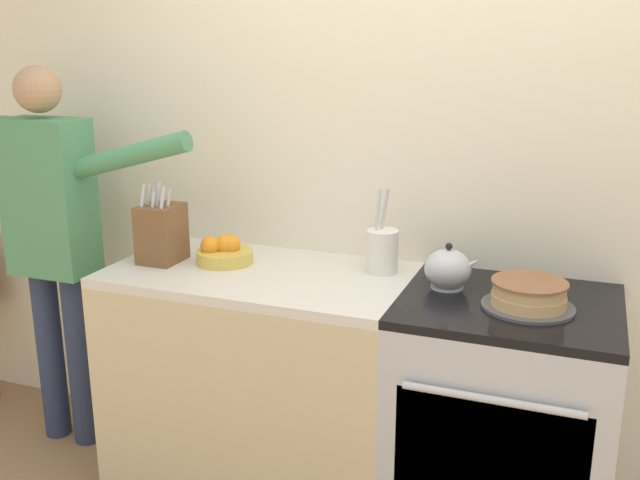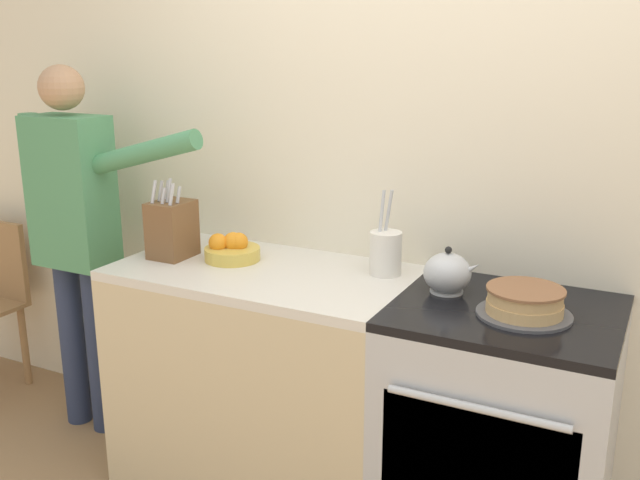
% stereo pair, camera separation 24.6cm
% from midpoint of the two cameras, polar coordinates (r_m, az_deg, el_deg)
% --- Properties ---
extents(wall_back, '(8.00, 0.04, 2.60)m').
position_cam_midpoint_polar(wall_back, '(2.62, 7.81, 6.68)').
color(wall_back, silver).
rests_on(wall_back, ground_plane).
extents(counter_cabinet, '(1.10, 0.62, 0.89)m').
position_cam_midpoint_polar(counter_cabinet, '(2.80, -7.27, -11.15)').
color(counter_cabinet, beige).
rests_on(counter_cabinet, ground_plane).
extents(stove_range, '(0.70, 0.66, 0.89)m').
position_cam_midpoint_polar(stove_range, '(2.54, 11.49, -14.32)').
color(stove_range, '#B7BABF').
rests_on(stove_range, ground_plane).
extents(layer_cake, '(0.29, 0.29, 0.09)m').
position_cam_midpoint_polar(layer_cake, '(2.30, 13.45, -4.39)').
color(layer_cake, '#4C4C51').
rests_on(layer_cake, stove_range).
extents(tea_kettle, '(0.19, 0.16, 0.16)m').
position_cam_midpoint_polar(tea_kettle, '(2.43, 7.41, -2.37)').
color(tea_kettle, '#B7BABF').
rests_on(tea_kettle, stove_range).
extents(knife_block, '(0.14, 0.17, 0.31)m').
position_cam_midpoint_polar(knife_block, '(2.79, -15.06, 0.53)').
color(knife_block, brown).
rests_on(knife_block, counter_cabinet).
extents(utensil_crock, '(0.12, 0.12, 0.31)m').
position_cam_midpoint_polar(utensil_crock, '(2.58, 2.30, -0.87)').
color(utensil_crock, silver).
rests_on(utensil_crock, counter_cabinet).
extents(fruit_bowl, '(0.21, 0.21, 0.11)m').
position_cam_midpoint_polar(fruit_bowl, '(2.74, -10.26, -1.02)').
color(fruit_bowl, gold).
rests_on(fruit_bowl, counter_cabinet).
extents(person_baker, '(0.92, 0.20, 1.61)m').
position_cam_midpoint_polar(person_baker, '(3.16, -22.65, 0.86)').
color(person_baker, '#283351').
rests_on(person_baker, ground_plane).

